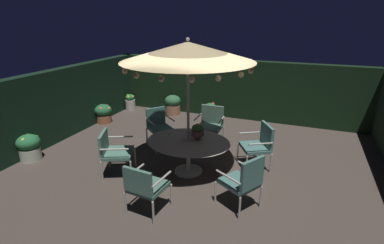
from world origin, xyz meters
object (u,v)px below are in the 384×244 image
at_px(patio_chair_northeast, 145,185).
at_px(potted_plant_back_left, 29,147).
at_px(patio_dining_table, 188,146).
at_px(patio_chair_north, 113,150).
at_px(potted_plant_right_far, 130,102).
at_px(patio_chair_east, 244,180).
at_px(patio_chair_southeast, 259,143).
at_px(patio_chair_south, 210,123).
at_px(centerpiece_planter, 198,130).
at_px(potted_plant_left_far, 103,113).
at_px(patio_chair_southwest, 159,124).
at_px(potted_plant_back_right, 173,104).
at_px(patio_umbrella, 188,52).
at_px(potted_plant_front_corner, 210,111).

distance_m(patio_chair_northeast, potted_plant_back_left, 3.55).
bearing_deg(patio_dining_table, patio_chair_north, -155.66).
bearing_deg(patio_chair_north, potted_plant_right_far, 118.58).
xyz_separation_m(patio_dining_table, patio_chair_north, (-1.41, -0.64, -0.04)).
relative_size(patio_dining_table, patio_chair_east, 1.74).
relative_size(patio_chair_southeast, potted_plant_right_far, 1.74).
distance_m(patio_chair_north, patio_chair_south, 2.60).
xyz_separation_m(centerpiece_planter, patio_chair_east, (1.19, -0.96, -0.36)).
xyz_separation_m(patio_chair_northeast, potted_plant_left_far, (-3.45, 3.41, -0.23)).
bearing_deg(potted_plant_left_far, patio_chair_southwest, -20.34).
distance_m(patio_dining_table, potted_plant_back_left, 3.72).
bearing_deg(patio_chair_southeast, potted_plant_left_far, 167.60).
height_order(centerpiece_planter, potted_plant_back_right, centerpiece_planter).
bearing_deg(patio_chair_east, potted_plant_left_far, 151.54).
bearing_deg(potted_plant_right_far, patio_chair_north, -61.42).
height_order(centerpiece_planter, patio_chair_northeast, centerpiece_planter).
height_order(patio_chair_east, patio_chair_southeast, patio_chair_east).
relative_size(patio_umbrella, patio_chair_south, 2.79).
distance_m(centerpiece_planter, patio_chair_north, 1.78).
height_order(patio_chair_southeast, patio_chair_southwest, patio_chair_southeast).
height_order(patio_chair_north, patio_chair_northeast, patio_chair_north).
bearing_deg(potted_plant_left_far, patio_umbrella, -27.39).
bearing_deg(patio_chair_east, patio_umbrella, 148.75).
height_order(patio_chair_southeast, potted_plant_right_far, patio_chair_southeast).
height_order(patio_chair_south, potted_plant_right_far, patio_chair_south).
xyz_separation_m(patio_dining_table, patio_umbrella, (0.00, -0.00, 1.92)).
bearing_deg(potted_plant_back_left, potted_plant_left_far, 89.64).
height_order(patio_dining_table, patio_chair_southwest, patio_chair_southwest).
height_order(patio_umbrella, patio_chair_north, patio_umbrella).
distance_m(potted_plant_right_far, potted_plant_left_far, 1.44).
height_order(potted_plant_back_right, potted_plant_front_corner, potted_plant_back_right).
bearing_deg(potted_plant_front_corner, potted_plant_back_right, 178.61).
bearing_deg(patio_chair_north, patio_chair_southeast, 27.23).
distance_m(centerpiece_planter, potted_plant_back_right, 3.93).
height_order(patio_dining_table, patio_chair_southeast, patio_chair_southeast).
bearing_deg(potted_plant_back_left, patio_chair_northeast, -11.83).
bearing_deg(patio_chair_east, patio_chair_north, 176.41).
distance_m(patio_dining_table, potted_plant_back_right, 3.96).
bearing_deg(patio_chair_southeast, potted_plant_back_right, 141.21).
distance_m(patio_umbrella, patio_chair_east, 2.51).
bearing_deg(patio_umbrella, patio_chair_south, 90.58).
xyz_separation_m(patio_chair_southwest, potted_plant_front_corner, (0.59, 2.42, -0.29)).
relative_size(potted_plant_right_far, potted_plant_front_corner, 1.05).
distance_m(patio_chair_southeast, potted_plant_back_right, 4.24).
height_order(patio_chair_northeast, potted_plant_left_far, patio_chair_northeast).
xyz_separation_m(patio_chair_north, patio_chair_southwest, (0.21, 1.62, 0.02)).
bearing_deg(patio_chair_north, patio_chair_east, -3.59).
bearing_deg(patio_chair_north, patio_umbrella, 24.34).
bearing_deg(potted_plant_back_right, patio_chair_northeast, -70.02).
xyz_separation_m(centerpiece_planter, potted_plant_front_corner, (-0.76, 3.24, -0.63)).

